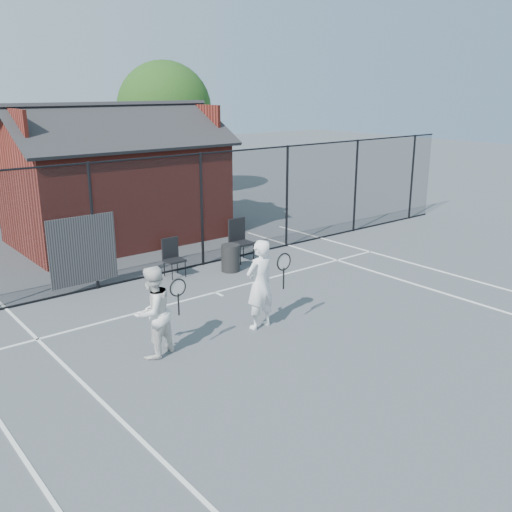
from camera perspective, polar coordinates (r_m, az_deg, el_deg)
ground at (r=11.18m, az=4.83°, el=-7.81°), size 80.00×80.00×0.00m
court_lines at (r=10.36m, az=9.95°, el=-10.04°), size 11.02×18.00×0.01m
fence at (r=14.41m, az=-9.76°, el=3.66°), size 22.04×3.00×3.00m
clubhouse at (r=18.25m, az=-13.80°, el=6.62°), size 6.50×4.36×4.19m
tree_right at (r=25.21m, az=-9.14°, el=14.30°), size 3.97×3.97×5.70m
player_front at (r=11.13m, az=0.40°, el=-2.85°), size 0.82×0.62×1.80m
player_back at (r=10.15m, az=-10.29°, el=-5.54°), size 0.97×0.85×1.66m
chair_left at (r=14.41m, az=-8.16°, el=-0.25°), size 0.46×0.48×0.96m
chair_right at (r=15.53m, az=-1.43°, el=1.50°), size 0.55×0.57×1.14m
waste_bin at (r=14.77m, az=-2.56°, el=-0.19°), size 0.53×0.53×0.70m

